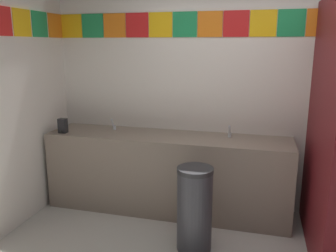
% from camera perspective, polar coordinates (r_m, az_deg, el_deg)
% --- Properties ---
extents(wall_back, '(4.32, 0.09, 2.83)m').
position_cam_1_polar(wall_back, '(3.85, 12.75, 7.09)').
color(wall_back, silver).
rests_on(wall_back, ground_plane).
extents(vanity_counter, '(2.63, 0.58, 0.85)m').
position_cam_1_polar(vanity_counter, '(3.88, -0.16, -7.57)').
color(vanity_counter, gray).
rests_on(vanity_counter, ground_plane).
extents(faucet_left, '(0.04, 0.10, 0.14)m').
position_cam_1_polar(faucet_left, '(4.03, -8.89, 0.09)').
color(faucet_left, silver).
rests_on(faucet_left, vanity_counter).
extents(faucet_right, '(0.04, 0.10, 0.14)m').
position_cam_1_polar(faucet_right, '(3.71, 10.05, -1.09)').
color(faucet_right, silver).
rests_on(faucet_right, vanity_counter).
extents(soap_dispenser, '(0.09, 0.09, 0.16)m').
position_cam_1_polar(soap_dispenser, '(4.03, -16.83, 0.04)').
color(soap_dispenser, black).
rests_on(soap_dispenser, vanity_counter).
extents(trash_bin, '(0.32, 0.32, 0.77)m').
position_cam_1_polar(trash_bin, '(3.19, 4.36, -13.37)').
color(trash_bin, '#333338').
rests_on(trash_bin, ground_plane).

